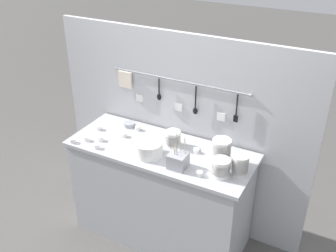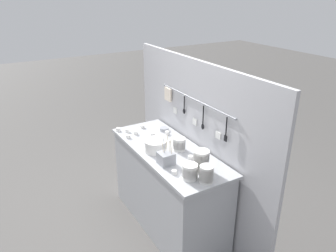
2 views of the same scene
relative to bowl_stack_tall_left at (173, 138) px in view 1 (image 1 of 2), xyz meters
The scene contains 20 objects.
ground_plane 1.00m from the bowl_stack_tall_left, 127.81° to the right, with size 20.00×20.00×0.00m, color #514F4C.
counter 0.54m from the bowl_stack_tall_left, 127.81° to the right, with size 1.55×0.62×0.93m.
back_wall 0.28m from the bowl_stack_tall_left, 105.11° to the left, with size 2.35×0.08×1.81m.
bowl_stack_tall_left is the anchor object (origin of this frame).
bowl_stack_wide_centre 0.54m from the bowl_stack_tall_left, 22.45° to the right, with size 0.14×0.14×0.14m.
bowl_stack_short_front 0.44m from the bowl_stack_tall_left, ahead, with size 0.14×0.14×0.20m.
bowl_stack_nested_right 0.63m from the bowl_stack_tall_left, 10.71° to the right, with size 0.12×0.12×0.16m.
plate_stack 0.24m from the bowl_stack_tall_left, 115.33° to the right, with size 0.23×0.23×0.12m.
steel_mixing_bowl 0.51m from the bowl_stack_tall_left, 167.47° to the left, with size 0.10×0.10×0.04m.
cutlery_caddy 0.31m from the bowl_stack_tall_left, 55.48° to the right, with size 0.14×0.14×0.28m.
cup_back_right 0.62m from the bowl_stack_tall_left, 159.34° to the right, with size 0.05×0.05×0.04m.
cup_beside_plates 0.22m from the bowl_stack_tall_left, ahead, with size 0.05×0.05×0.04m.
cup_back_left 0.45m from the bowl_stack_tall_left, behind, with size 0.05×0.05×0.04m.
cup_edge_far 0.41m from the bowl_stack_tall_left, 167.58° to the left, with size 0.05×0.05×0.04m.
cup_centre 0.71m from the bowl_stack_tall_left, behind, with size 0.05×0.05×0.04m.
cup_by_caddy 0.33m from the bowl_stack_tall_left, 156.81° to the right, with size 0.05×0.05×0.04m.
cup_front_left 0.63m from the bowl_stack_tall_left, 148.00° to the right, with size 0.05×0.05×0.04m.
cup_front_right 0.73m from the bowl_stack_tall_left, 158.10° to the right, with size 0.05×0.05×0.04m.
cup_mid_row 0.47m from the bowl_stack_tall_left, 37.68° to the right, with size 0.05×0.05×0.04m.
cup_edge_near 0.84m from the bowl_stack_tall_left, 155.15° to the right, with size 0.05×0.05×0.04m.
Camera 1 is at (1.34, -2.38, 2.64)m, focal length 42.00 mm.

